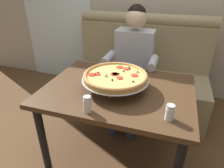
# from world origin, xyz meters

# --- Properties ---
(ground_plane) EXTENTS (16.00, 16.00, 0.00)m
(ground_plane) POSITION_xyz_m (0.00, 0.00, 0.00)
(ground_plane) COLOR brown
(booth_bench) EXTENTS (1.63, 0.78, 1.13)m
(booth_bench) POSITION_xyz_m (0.00, 0.90, 0.40)
(booth_bench) COLOR #998966
(booth_bench) RESTS_ON ground_plane
(dining_table) EXTENTS (1.16, 0.87, 0.73)m
(dining_table) POSITION_xyz_m (0.00, 0.00, 0.63)
(dining_table) COLOR #4C331E
(dining_table) RESTS_ON ground_plane
(diner_main) EXTENTS (0.54, 0.64, 1.27)m
(diner_main) POSITION_xyz_m (-0.03, 0.64, 0.71)
(diner_main) COLOR #2D3342
(diner_main) RESTS_ON ground_plane
(pizza) EXTENTS (0.51, 0.51, 0.14)m
(pizza) POSITION_xyz_m (-0.02, -0.01, 0.83)
(pizza) COLOR silver
(pizza) RESTS_ON dining_table
(shaker_oregano) EXTENTS (0.05, 0.05, 0.11)m
(shaker_oregano) POSITION_xyz_m (-0.10, -0.36, 0.77)
(shaker_oregano) COLOR white
(shaker_oregano) RESTS_ON dining_table
(shaker_parmesan) EXTENTS (0.06, 0.06, 0.10)m
(shaker_parmesan) POSITION_xyz_m (0.41, -0.28, 0.77)
(shaker_parmesan) COLOR white
(shaker_parmesan) RESTS_ON dining_table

